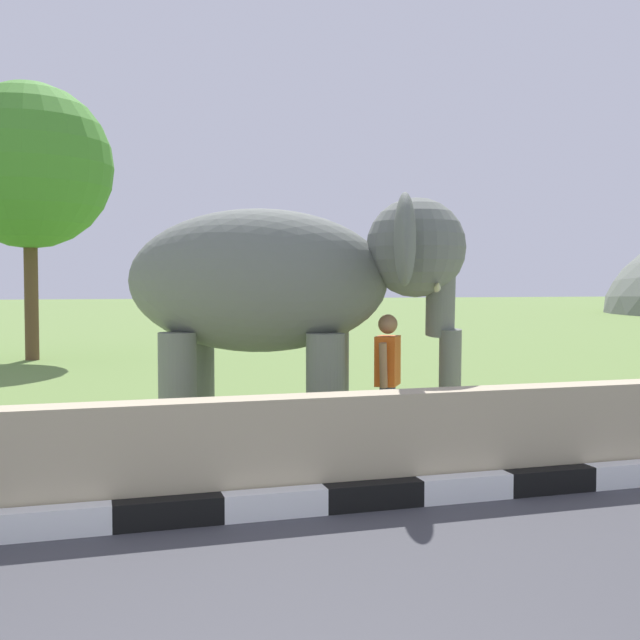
# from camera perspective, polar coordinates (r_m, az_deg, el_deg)

# --- Properties ---
(striped_curb) EXTENTS (16.20, 0.20, 0.24)m
(striped_curb) POSITION_cam_1_polar(r_m,az_deg,el_deg) (6.62, -15.16, -13.96)
(striped_curb) COLOR white
(striped_curb) RESTS_ON ground_plane
(barrier_parapet) EXTENTS (28.00, 0.36, 1.00)m
(barrier_parapet) POSITION_cam_1_polar(r_m,az_deg,el_deg) (7.26, 3.88, -9.31)
(barrier_parapet) COLOR tan
(barrier_parapet) RESTS_ON ground_plane
(elephant) EXTENTS (4.05, 3.14, 3.01)m
(elephant) POSITION_cam_1_polar(r_m,az_deg,el_deg) (9.11, -2.43, 2.56)
(elephant) COLOR slate
(elephant) RESTS_ON ground_plane
(person_handler) EXTENTS (0.44, 0.62, 1.66)m
(person_handler) POSITION_cam_1_polar(r_m,az_deg,el_deg) (9.09, 5.03, -4.17)
(person_handler) COLOR navy
(person_handler) RESTS_ON ground_plane
(tree_distant) EXTENTS (4.35, 4.35, 7.31)m
(tree_distant) POSITION_cam_1_polar(r_m,az_deg,el_deg) (22.04, -20.74, 10.58)
(tree_distant) COLOR brown
(tree_distant) RESTS_ON ground_plane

